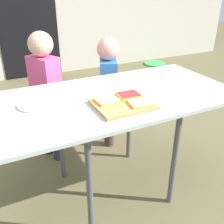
% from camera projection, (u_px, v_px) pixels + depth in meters
% --- Properties ---
extents(ground_plane, '(16.00, 16.00, 0.00)m').
position_uv_depth(ground_plane, '(113.00, 188.00, 1.97)').
color(ground_plane, brown).
extents(house_door, '(0.90, 0.02, 2.00)m').
position_uv_depth(house_door, '(26.00, 12.00, 3.86)').
color(house_door, black).
rests_on(house_door, ground).
extents(dining_table, '(1.57, 0.79, 0.76)m').
position_uv_depth(dining_table, '(113.00, 104.00, 1.65)').
color(dining_table, '#A8B3B2').
rests_on(dining_table, ground).
extents(cutting_board, '(0.32, 0.27, 0.02)m').
position_uv_depth(cutting_board, '(123.00, 104.00, 1.48)').
color(cutting_board, tan).
rests_on(cutting_board, dining_table).
extents(pizza_slice_far_right, '(0.14, 0.12, 0.02)m').
position_uv_depth(pizza_slice_far_right, '(129.00, 95.00, 1.56)').
color(pizza_slice_far_right, '#DBB05B').
rests_on(pizza_slice_far_right, cutting_board).
extents(pizza_slice_near_right, '(0.15, 0.13, 0.02)m').
position_uv_depth(pizza_slice_near_right, '(141.00, 103.00, 1.46)').
color(pizza_slice_near_right, '#DBB05B').
rests_on(pizza_slice_near_right, cutting_board).
extents(pizza_slice_far_left, '(0.14, 0.12, 0.02)m').
position_uv_depth(pizza_slice_far_left, '(107.00, 100.00, 1.49)').
color(pizza_slice_far_left, '#DBB05B').
rests_on(pizza_slice_far_left, cutting_board).
extents(plate_white_left, '(0.20, 0.20, 0.01)m').
position_uv_depth(plate_white_left, '(35.00, 105.00, 1.49)').
color(plate_white_left, white).
rests_on(plate_white_left, dining_table).
extents(child_left, '(0.23, 0.28, 1.08)m').
position_uv_depth(child_left, '(46.00, 89.00, 2.06)').
color(child_left, '#313442').
rests_on(child_left, ground).
extents(child_right, '(0.22, 0.28, 1.00)m').
position_uv_depth(child_right, '(108.00, 84.00, 2.29)').
color(child_right, '#4A3036').
rests_on(child_right, ground).
extents(garden_hose_coil, '(0.39, 0.39, 0.03)m').
position_uv_depth(garden_hose_coil, '(155.00, 64.00, 4.91)').
color(garden_hose_coil, green).
rests_on(garden_hose_coil, ground).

